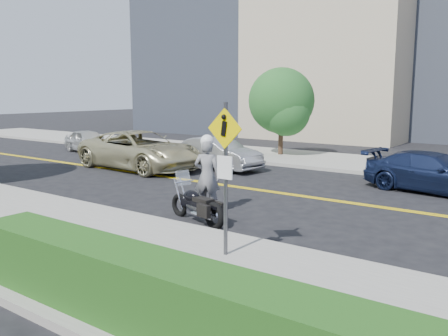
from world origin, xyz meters
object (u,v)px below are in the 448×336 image
Objects in this scene: motorcycle at (197,198)px; suv at (140,150)px; motorcyclist at (207,174)px; parked_car_silver at (218,153)px; parked_car_blue at (434,173)px; parked_car_white at (88,141)px; pedestrian_sign at (225,164)px.

suv reaches higher than motorcycle.
motorcyclist is 7.52m from parked_car_silver.
parked_car_blue is (11.50, 2.33, -0.16)m from suv.
parked_car_blue is (18.05, -0.04, 0.03)m from parked_car_white.
motorcyclist reaches higher than parked_car_white.
motorcycle is 8.52m from parked_car_silver.
suv reaches higher than parked_car_silver.
parked_car_silver reaches higher than motorcycle.
pedestrian_sign is 0.71× the size of parked_car_silver.
motorcycle is (-2.33, 1.97, -1.33)m from pedestrian_sign.
pedestrian_sign is 18.87m from parked_car_white.
pedestrian_sign reaches higher than motorcycle.
suv is 1.61× the size of parked_car_white.
motorcycle is 0.56× the size of parked_car_white.
motorcycle reaches higher than parked_car_white.
motorcyclist is 15.05m from parked_car_white.
motorcyclist is at bearing -117.40° from suv.
motorcyclist reaches higher than parked_car_silver.
motorcyclist reaches higher than motorcycle.
parked_car_blue reaches higher than parked_car_white.
pedestrian_sign is 9.71m from parked_car_blue.
parked_car_silver is (-6.97, 9.11, -1.27)m from pedestrian_sign.
motorcycle is (0.39, -0.95, -0.45)m from motorcyclist.
parked_car_white is at bearing 73.71° from suv.
parked_car_silver reaches higher than parked_car_blue.
motorcycle is at bearing -121.30° from suv.
parked_car_white is (-13.53, 6.58, -0.45)m from motorcyclist.
pedestrian_sign reaches higher than parked_car_blue.
parked_car_blue is at bearing 79.22° from pedestrian_sign.
parked_car_silver is (9.28, -0.39, 0.06)m from parked_car_white.
pedestrian_sign is 1.44× the size of motorcycle.
suv is at bearing -96.84° from parked_car_white.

